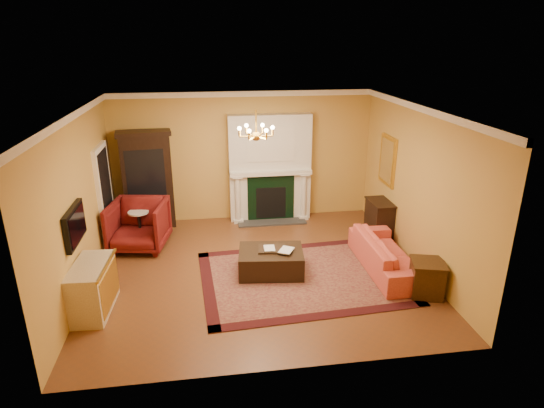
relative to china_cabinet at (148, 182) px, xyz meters
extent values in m
cube|color=brown|center=(2.18, -2.49, -1.07)|extent=(6.00, 5.50, 0.02)
cube|color=silver|center=(2.18, -2.49, 1.95)|extent=(6.00, 5.50, 0.02)
cube|color=#C39146|center=(2.18, 0.27, 0.44)|extent=(6.00, 0.02, 3.00)
cube|color=#C39146|center=(2.18, -5.25, 0.44)|extent=(6.00, 0.02, 3.00)
cube|color=#C39146|center=(-0.83, -2.49, 0.44)|extent=(0.02, 5.50, 3.00)
cube|color=#C39146|center=(5.19, -2.49, 0.44)|extent=(0.02, 5.50, 3.00)
cube|color=silver|center=(2.78, 0.10, 0.19)|extent=(1.90, 0.32, 2.50)
cube|color=silver|center=(2.78, -0.07, 0.79)|extent=(1.10, 0.01, 0.80)
cube|color=black|center=(2.78, -0.07, -0.51)|extent=(1.10, 0.02, 1.10)
cube|color=black|center=(2.78, -0.08, -0.61)|extent=(0.70, 0.02, 0.75)
cube|color=#333333|center=(2.78, -0.19, -1.04)|extent=(1.60, 0.50, 0.04)
cube|color=silver|center=(2.78, 0.04, 0.12)|extent=(1.90, 0.44, 0.10)
cylinder|color=silver|center=(2.00, -0.08, -0.47)|extent=(0.14, 0.14, 1.18)
cylinder|color=silver|center=(3.56, -0.08, -0.47)|extent=(0.14, 0.14, 1.18)
cube|color=white|center=(2.18, 0.22, 1.88)|extent=(6.00, 0.08, 0.12)
cube|color=white|center=(-0.78, -2.49, 1.88)|extent=(0.08, 5.50, 0.12)
cube|color=white|center=(5.14, -2.49, 1.88)|extent=(0.08, 5.50, 0.12)
cube|color=white|center=(-0.78, -0.79, -0.01)|extent=(0.08, 1.05, 2.10)
cube|color=black|center=(-0.74, -0.79, -0.04)|extent=(0.02, 0.85, 1.95)
cube|color=black|center=(-0.77, -3.09, 0.29)|extent=(0.08, 0.95, 0.58)
cube|color=black|center=(-0.72, -3.09, 0.29)|extent=(0.01, 0.85, 0.48)
cube|color=gold|center=(5.15, -1.09, 0.59)|extent=(0.05, 0.76, 1.05)
cube|color=white|center=(5.12, -1.09, 0.59)|extent=(0.01, 0.62, 0.90)
cylinder|color=gold|center=(2.18, -2.49, 1.74)|extent=(0.03, 0.03, 0.40)
sphere|color=gold|center=(2.18, -2.49, 1.49)|extent=(0.16, 0.16, 0.16)
sphere|color=#FFE5B2|center=(2.46, -2.49, 1.63)|extent=(0.07, 0.07, 0.07)
sphere|color=#FFE5B2|center=(2.32, -2.25, 1.63)|extent=(0.07, 0.07, 0.07)
sphere|color=#FFE5B2|center=(2.04, -2.25, 1.63)|extent=(0.07, 0.07, 0.07)
sphere|color=#FFE5B2|center=(1.90, -2.49, 1.63)|extent=(0.07, 0.07, 0.07)
sphere|color=#FFE5B2|center=(2.04, -2.73, 1.63)|extent=(0.07, 0.07, 0.07)
sphere|color=#FFE5B2|center=(2.32, -2.73, 1.63)|extent=(0.07, 0.07, 0.07)
cube|color=#480F18|center=(2.95, -2.88, -1.06)|extent=(3.76, 2.92, 0.01)
cube|color=black|center=(0.00, 0.00, 0.00)|extent=(1.12, 0.63, 2.13)
imported|color=maroon|center=(-0.11, -1.17, -0.51)|extent=(1.24, 1.19, 1.11)
cylinder|color=black|center=(-0.11, -1.03, -1.04)|extent=(0.30, 0.30, 0.04)
cylinder|color=black|center=(-0.11, -1.03, -0.68)|extent=(0.06, 0.06, 0.68)
cylinder|color=silver|center=(-0.11, -1.03, -0.32)|extent=(0.42, 0.42, 0.03)
cube|color=beige|center=(-0.55, -3.43, -0.66)|extent=(0.58, 1.12, 0.81)
imported|color=#E85B49|center=(4.59, -2.79, -0.64)|extent=(0.62, 2.14, 0.84)
cube|color=#3C2210|center=(4.90, -3.75, -0.77)|extent=(0.62, 0.62, 0.59)
cube|color=black|center=(4.96, -1.37, -0.66)|extent=(0.42, 0.72, 0.80)
cube|color=black|center=(2.42, -2.61, -0.83)|extent=(1.26, 0.98, 0.44)
cube|color=black|center=(2.44, -2.58, -0.59)|extent=(0.55, 0.45, 0.03)
imported|color=gray|center=(2.29, -2.61, -0.45)|extent=(0.20, 0.03, 0.27)
imported|color=gray|center=(2.58, -2.68, -0.42)|extent=(0.21, 0.13, 0.31)
cylinder|color=gray|center=(2.20, 0.04, 0.22)|extent=(0.12, 0.12, 0.10)
cone|color=#0F3A14|center=(2.20, 0.04, 0.45)|extent=(0.18, 0.18, 0.37)
cylinder|color=gray|center=(3.40, 0.04, 0.22)|extent=(0.12, 0.12, 0.10)
cone|color=#0F3A14|center=(3.40, 0.04, 0.44)|extent=(0.17, 0.17, 0.36)
camera|label=1|loc=(1.35, -10.03, 3.06)|focal=30.00mm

